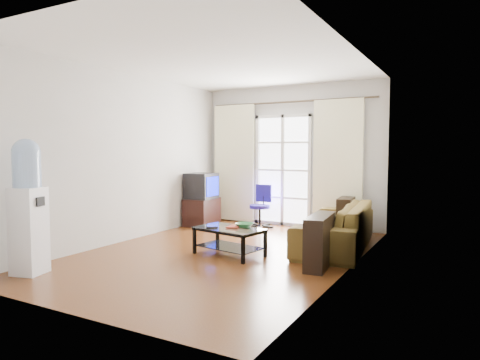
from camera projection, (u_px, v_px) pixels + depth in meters
The scene contains 20 objects.
floor at pixel (222, 253), 6.09m from camera, with size 5.20×5.20×0.00m, color brown.
ceiling at pixel (221, 61), 5.90m from camera, with size 5.20×5.20×0.00m, color white.
wall_back at pixel (291, 156), 8.27m from camera, with size 3.60×0.02×2.70m, color beige.
wall_front at pixel (67, 163), 3.72m from camera, with size 3.60×0.02×2.70m, color beige.
wall_left at pixel (126, 157), 6.85m from camera, with size 0.02×5.20×2.70m, color beige.
wall_right at pixel (350, 160), 5.13m from camera, with size 0.02×5.20×2.70m, color beige.
french_door at pixel (283, 170), 8.31m from camera, with size 1.16×0.06×2.15m.
curtain_rod at pixel (290, 102), 8.11m from camera, with size 0.04×0.04×3.30m, color #4C3F2D.
curtain_left at pixel (234, 163), 8.75m from camera, with size 0.90×0.07×2.35m, color #F7F5C6.
curtain_right at pixel (338, 165), 7.72m from camera, with size 0.90×0.07×2.35m, color #F7F5C6.
radiator at pixel (329, 212), 7.87m from camera, with size 0.64×0.12×0.64m, color gray.
sofa at pixel (336, 226), 6.43m from camera, with size 1.13×2.34×0.66m, color brown.
coffee_table at pixel (229, 238), 5.95m from camera, with size 1.03×0.71×0.39m.
bowl at pixel (245, 225), 5.98m from camera, with size 0.27×0.27×0.06m, color #378831.
book at pixel (228, 226), 6.00m from camera, with size 0.21×0.26×0.02m, color red.
remote at pixel (212, 228), 5.91m from camera, with size 0.17×0.05×0.02m, color black.
tv_stand at pixel (202, 212), 8.36m from camera, with size 0.48×0.72×0.53m, color black.
crt_tv at pixel (200, 186), 8.28m from camera, with size 0.56×0.55×0.49m.
task_chair at pixel (260, 215), 8.11m from camera, with size 0.56×0.56×0.81m.
water_cooler at pixel (28, 204), 5.02m from camera, with size 0.40×0.40×1.60m.
Camera 1 is at (3.11, -5.13, 1.46)m, focal length 32.00 mm.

